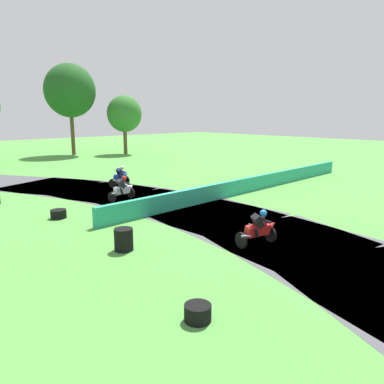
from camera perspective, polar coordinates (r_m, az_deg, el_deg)
name	(u,v)px	position (r m, az deg, el deg)	size (l,w,h in m)	color
ground_plane	(184,207)	(19.65, -1.27, -2.30)	(120.00, 120.00, 0.00)	#4C933D
track_asphalt	(163,212)	(18.74, -4.35, -3.02)	(11.38, 36.34, 0.01)	#47474C
safety_barrier	(251,184)	(23.95, 8.95, 1.20)	(0.30, 22.34, 0.90)	#239375
motorcycle_lead_red	(259,228)	(14.08, 10.15, -5.41)	(1.70, 1.02, 1.43)	black
motorcycle_chase_white	(123,189)	(21.42, -10.41, 0.49)	(1.68, 0.87, 1.42)	black
motorcycle_trailing_blue	(121,176)	(25.74, -10.77, 2.33)	(1.71, 1.13, 1.43)	black
tire_stack_near	(198,313)	(9.24, 0.88, -17.80)	(0.65, 0.65, 0.40)	black
tire_stack_mid_a	(124,239)	(13.65, -10.31, -7.08)	(0.67, 0.67, 0.80)	black
tire_stack_mid_b	(59,214)	(18.62, -19.56, -3.14)	(0.72, 0.72, 0.40)	black
tree_mid_rise	(70,91)	(47.10, -18.00, 14.38)	(5.82, 5.82, 10.49)	brown
tree_behind_barrier	(124,114)	(46.62, -10.21, 11.56)	(4.11, 4.11, 6.98)	brown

